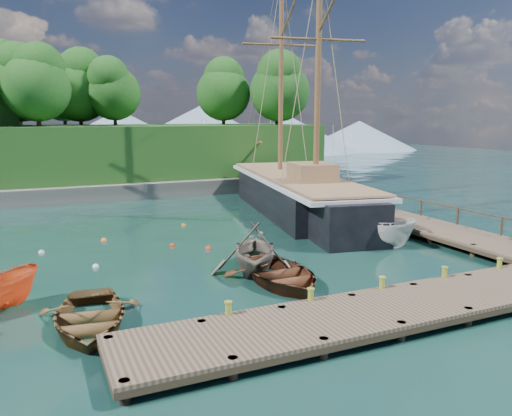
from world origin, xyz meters
The scene contains 21 objects.
ground centered at (0.00, 0.00, 0.00)m, with size 160.00×160.00×0.00m, color #15322C.
dock_near centered at (2.00, -6.50, 0.43)m, with size 20.00×3.20×1.10m.
dock_east centered at (11.50, 7.00, 0.43)m, with size 3.20×24.00×1.10m.
bollard_0 centered at (-4.00, -5.10, 0.00)m, with size 0.26×0.26×0.45m, color olive.
bollard_1 centered at (-1.00, -5.10, 0.00)m, with size 0.26×0.26×0.45m, color olive.
bollard_2 centered at (2.00, -5.10, 0.00)m, with size 0.26×0.26×0.45m, color olive.
bollard_3 centered at (5.00, -5.10, 0.00)m, with size 0.26×0.26×0.45m, color olive.
bollard_4 centered at (8.00, -5.10, 0.00)m, with size 0.26×0.26×0.45m, color olive.
rowboat_0 centered at (-8.00, -2.90, 0.00)m, with size 3.44×4.81×1.00m, color brown.
rowboat_1 centered at (-0.70, 0.27, 0.00)m, with size 3.85×4.46×2.35m, color #676154.
rowboat_2 centered at (-0.34, -1.54, 0.00)m, with size 3.69×5.16×1.07m, color #552C19.
cabin_boat_white centered at (7.04, 2.05, 0.00)m, with size 1.78×4.74×1.83m, color silver.
schooner centered at (7.76, 11.91, 1.15)m, with size 8.90×27.92×20.70m.
mooring_buoy_0 centered at (-7.00, 3.93, 0.00)m, with size 0.31×0.31×0.31m, color white.
mooring_buoy_1 centered at (-2.83, 6.21, 0.00)m, with size 0.28×0.28×0.28m, color red.
mooring_buoy_2 centered at (-1.27, 4.86, 0.00)m, with size 0.33×0.33×0.33m, color red.
mooring_buoy_3 centered at (2.61, 6.72, 0.00)m, with size 0.30×0.30×0.30m, color white.
mooring_buoy_4 centered at (-5.99, 8.83, 0.00)m, with size 0.35×0.35×0.35m, color orange.
mooring_buoy_5 centered at (-0.85, 10.87, 0.00)m, with size 0.29×0.29×0.29m, color orange.
mooring_buoy_6 centered at (-9.20, 7.59, 0.00)m, with size 0.31×0.31×0.31m, color silver.
distant_ridge centered at (4.30, 70.00, 4.35)m, with size 117.00×40.00×10.00m.
Camera 1 is at (-9.33, -19.03, 6.75)m, focal length 35.00 mm.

